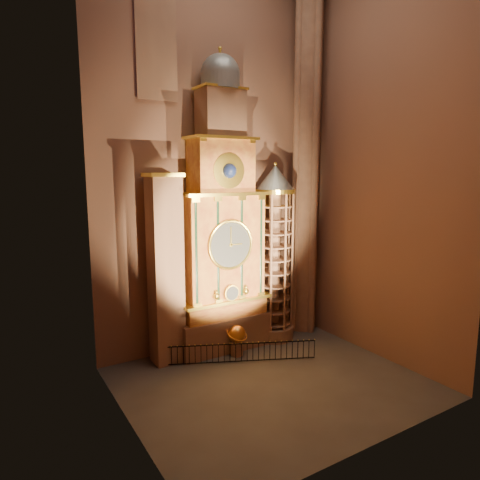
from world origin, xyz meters
TOP-DOWN VIEW (x-y plane):
  - floor at (0.00, 0.00)m, footprint 14.00×14.00m
  - wall_back at (0.00, 6.00)m, footprint 22.00×0.00m
  - wall_left at (-7.00, 0.00)m, footprint 0.00×22.00m
  - wall_right at (7.00, 0.00)m, footprint 0.00×22.00m
  - astronomical_clock at (0.00, 4.96)m, footprint 5.60×2.41m
  - portrait_tower at (-3.40, 4.98)m, footprint 1.80×1.60m
  - stair_turret at (3.50, 4.70)m, footprint 2.50×2.50m
  - gothic_pier at (6.10, 5.00)m, footprint 2.04×2.04m
  - stained_glass_window at (-3.20, 5.92)m, footprint 2.20×0.14m
  - celestial_globe at (0.18, 3.60)m, footprint 1.51×1.46m
  - iron_railing at (-0.24, 2.73)m, footprint 7.67×3.59m

SIDE VIEW (x-z plane):
  - floor at x=0.00m, z-range 0.00..0.00m
  - iron_railing at x=-0.24m, z-range 0.05..1.09m
  - celestial_globe at x=0.18m, z-range 0.17..1.93m
  - portrait_tower at x=-3.40m, z-range 0.05..10.25m
  - stair_turret at x=3.50m, z-range -0.13..10.67m
  - astronomical_clock at x=0.00m, z-range -1.67..15.03m
  - wall_back at x=0.00m, z-range 0.00..22.00m
  - wall_left at x=-7.00m, z-range 0.00..22.00m
  - wall_right at x=7.00m, z-range 0.00..22.00m
  - gothic_pier at x=6.10m, z-range 0.00..22.00m
  - stained_glass_window at x=-3.20m, z-range 13.90..19.10m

